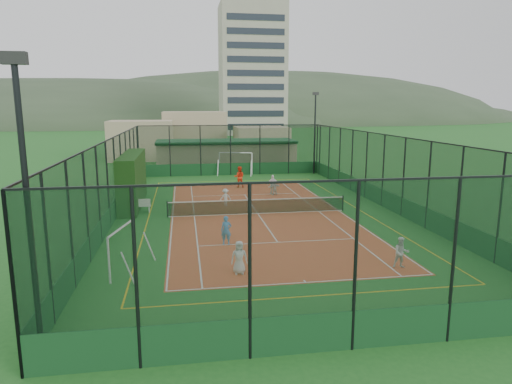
{
  "coord_description": "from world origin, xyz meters",
  "views": [
    {
      "loc": [
        -4.68,
        -28.59,
        7.01
      ],
      "look_at": [
        0.09,
        1.3,
        1.2
      ],
      "focal_mm": 32.0,
      "sensor_mm": 36.0,
      "label": 1
    }
  ],
  "objects_px": {
    "clubhouse": "(226,154)",
    "child_far_back": "(275,187)",
    "futsal_goal_near": "(122,250)",
    "child_far_left": "(225,197)",
    "futsal_goal_far": "(236,164)",
    "child_near_right": "(401,253)",
    "coach": "(239,177)",
    "child_near_mid": "(226,230)",
    "child_far_right": "(273,184)",
    "apartment_tower": "(252,70)",
    "floodlight_sw": "(29,220)",
    "white_bench": "(137,205)",
    "child_near_left": "(239,257)",
    "floodlight_ne": "(315,133)"
  },
  "relations": [
    {
      "from": "clubhouse",
      "to": "apartment_tower",
      "type": "distance_m",
      "value": 62.64
    },
    {
      "from": "futsal_goal_far",
      "to": "child_far_back",
      "type": "xyz_separation_m",
      "value": [
        1.82,
        -11.07,
        -0.51
      ]
    },
    {
      "from": "white_bench",
      "to": "child_far_back",
      "type": "bearing_deg",
      "value": 24.56
    },
    {
      "from": "floodlight_sw",
      "to": "apartment_tower",
      "type": "xyz_separation_m",
      "value": [
        20.6,
        98.6,
        10.88
      ]
    },
    {
      "from": "child_far_back",
      "to": "futsal_goal_far",
      "type": "bearing_deg",
      "value": -104.59
    },
    {
      "from": "white_bench",
      "to": "coach",
      "type": "xyz_separation_m",
      "value": [
        7.79,
        8.27,
        0.42
      ]
    },
    {
      "from": "child_far_right",
      "to": "floodlight_sw",
      "type": "bearing_deg",
      "value": 64.33
    },
    {
      "from": "futsal_goal_far",
      "to": "child_far_left",
      "type": "height_order",
      "value": "futsal_goal_far"
    },
    {
      "from": "apartment_tower",
      "to": "child_near_mid",
      "type": "relative_size",
      "value": 20.43
    },
    {
      "from": "child_near_left",
      "to": "child_far_left",
      "type": "bearing_deg",
      "value": 88.85
    },
    {
      "from": "child_near_mid",
      "to": "child_near_right",
      "type": "height_order",
      "value": "child_near_mid"
    },
    {
      "from": "floodlight_sw",
      "to": "child_far_back",
      "type": "relative_size",
      "value": 6.97
    },
    {
      "from": "floodlight_sw",
      "to": "floodlight_ne",
      "type": "relative_size",
      "value": 1.0
    },
    {
      "from": "white_bench",
      "to": "child_near_left",
      "type": "xyz_separation_m",
      "value": [
        5.3,
        -12.01,
        0.23
      ]
    },
    {
      "from": "futsal_goal_near",
      "to": "child_far_right",
      "type": "distance_m",
      "value": 18.51
    },
    {
      "from": "floodlight_ne",
      "to": "white_bench",
      "type": "xyz_separation_m",
      "value": [
        -16.4,
        -15.07,
        -3.63
      ]
    },
    {
      "from": "floodlight_sw",
      "to": "floodlight_ne",
      "type": "height_order",
      "value": "same"
    },
    {
      "from": "futsal_goal_near",
      "to": "child_far_left",
      "type": "xyz_separation_m",
      "value": [
        5.52,
        11.95,
        -0.31
      ]
    },
    {
      "from": "white_bench",
      "to": "child_near_mid",
      "type": "bearing_deg",
      "value": -56.39
    },
    {
      "from": "white_bench",
      "to": "child_far_right",
      "type": "bearing_deg",
      "value": 26.27
    },
    {
      "from": "futsal_goal_near",
      "to": "child_far_left",
      "type": "height_order",
      "value": "futsal_goal_near"
    },
    {
      "from": "child_far_right",
      "to": "futsal_goal_near",
      "type": "bearing_deg",
      "value": 58.13
    },
    {
      "from": "child_far_back",
      "to": "clubhouse",
      "type": "bearing_deg",
      "value": -105.58
    },
    {
      "from": "apartment_tower",
      "to": "white_bench",
      "type": "height_order",
      "value": "apartment_tower"
    },
    {
      "from": "floodlight_sw",
      "to": "child_far_right",
      "type": "distance_m",
      "value": 25.68
    },
    {
      "from": "child_far_left",
      "to": "futsal_goal_near",
      "type": "bearing_deg",
      "value": 57.63
    },
    {
      "from": "child_far_right",
      "to": "futsal_goal_far",
      "type": "bearing_deg",
      "value": -81.15
    },
    {
      "from": "coach",
      "to": "futsal_goal_far",
      "type": "bearing_deg",
      "value": -86.42
    },
    {
      "from": "child_far_right",
      "to": "child_far_back",
      "type": "xyz_separation_m",
      "value": [
        0.07,
        -0.33,
        -0.17
      ]
    },
    {
      "from": "apartment_tower",
      "to": "child_far_right",
      "type": "distance_m",
      "value": 77.51
    },
    {
      "from": "child_near_right",
      "to": "floodlight_ne",
      "type": "bearing_deg",
      "value": 91.73
    },
    {
      "from": "futsal_goal_near",
      "to": "apartment_tower",
      "type": "bearing_deg",
      "value": 1.28
    },
    {
      "from": "child_near_right",
      "to": "coach",
      "type": "xyz_separation_m",
      "value": [
        -4.55,
        20.7,
        0.21
      ]
    },
    {
      "from": "clubhouse",
      "to": "child_far_left",
      "type": "distance_m",
      "value": 19.52
    },
    {
      "from": "clubhouse",
      "to": "child_near_mid",
      "type": "bearing_deg",
      "value": -95.36
    },
    {
      "from": "white_bench",
      "to": "child_far_left",
      "type": "height_order",
      "value": "child_far_left"
    },
    {
      "from": "apartment_tower",
      "to": "child_far_right",
      "type": "height_order",
      "value": "apartment_tower"
    },
    {
      "from": "futsal_goal_far",
      "to": "child_far_back",
      "type": "height_order",
      "value": "futsal_goal_far"
    },
    {
      "from": "clubhouse",
      "to": "coach",
      "type": "bearing_deg",
      "value": -90.04
    },
    {
      "from": "futsal_goal_far",
      "to": "child_far_left",
      "type": "relative_size",
      "value": 2.79
    },
    {
      "from": "child_near_left",
      "to": "child_near_mid",
      "type": "relative_size",
      "value": 0.96
    },
    {
      "from": "child_far_left",
      "to": "child_far_back",
      "type": "distance_m",
      "value": 5.48
    },
    {
      "from": "white_bench",
      "to": "futsal_goal_near",
      "type": "relative_size",
      "value": 0.6
    },
    {
      "from": "clubhouse",
      "to": "child_far_back",
      "type": "bearing_deg",
      "value": -81.63
    },
    {
      "from": "apartment_tower",
      "to": "child_near_left",
      "type": "height_order",
      "value": "apartment_tower"
    },
    {
      "from": "floodlight_sw",
      "to": "clubhouse",
      "type": "distance_m",
      "value": 39.63
    },
    {
      "from": "clubhouse",
      "to": "child_far_back",
      "type": "height_order",
      "value": "clubhouse"
    },
    {
      "from": "child_near_right",
      "to": "futsal_goal_far",
      "type": "bearing_deg",
      "value": 108.28
    },
    {
      "from": "coach",
      "to": "clubhouse",
      "type": "bearing_deg",
      "value": -82.38
    },
    {
      "from": "child_far_back",
      "to": "coach",
      "type": "xyz_separation_m",
      "value": [
        -2.35,
        3.7,
        0.31
      ]
    }
  ]
}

